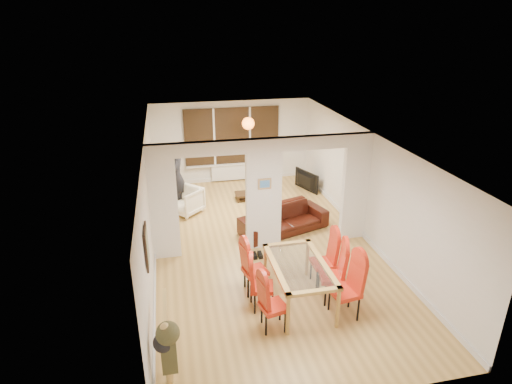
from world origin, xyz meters
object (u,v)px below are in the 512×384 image
object	(u,v)px
dining_chair_ra	(345,288)
sofa	(284,219)
person	(177,176)
bottle	(254,187)
dining_chair_rb	(332,273)
dining_chair_lc	(255,267)
armchair	(185,201)
television	(304,181)
coffee_table	(251,196)
dining_chair_rc	(323,260)
dining_chair_lb	(262,283)
dining_chair_la	(274,303)
bowl	(256,191)
dining_table	(299,283)

from	to	relation	value
dining_chair_ra	sofa	distance (m)	3.42
sofa	person	size ratio (longest dim) A/B	1.19
sofa	bottle	distance (m)	2.20
sofa	dining_chair_rb	bearing A→B (deg)	-105.82
dining_chair_lc	sofa	xyz separation A→B (m)	(1.23, 2.37, -0.21)
armchair	television	size ratio (longest dim) A/B	0.76
coffee_table	armchair	bearing A→B (deg)	-164.03
armchair	sofa	bearing A→B (deg)	12.35
dining_chair_lc	person	xyz separation A→B (m)	(-1.28, 4.36, 0.39)
dining_chair_rc	coffee_table	xyz separation A→B (m)	(-0.55, 4.52, -0.45)
dining_chair_lb	sofa	xyz separation A→B (m)	(1.21, 2.87, -0.19)
armchair	bottle	xyz separation A→B (m)	(2.05, 0.60, -0.01)
person	bottle	xyz separation A→B (m)	(2.22, 0.19, -0.57)
dining_chair_la	bowl	bearing A→B (deg)	68.09
dining_chair_rb	coffee_table	xyz separation A→B (m)	(-0.54, 5.03, -0.46)
dining_chair_rb	sofa	xyz separation A→B (m)	(-0.13, 2.90, -0.24)
dining_chair_lb	sofa	distance (m)	3.12
dining_chair_lc	bowl	world-z (taller)	dining_chair_lc
television	sofa	bearing A→B (deg)	130.50
television	dining_chair_ra	bearing A→B (deg)	147.49
dining_table	television	world-z (taller)	dining_table
dining_chair_rb	sofa	distance (m)	2.91
dining_table	person	world-z (taller)	person
armchair	bottle	size ratio (longest dim) A/B	2.73
armchair	coffee_table	size ratio (longest dim) A/B	0.88
armchair	bowl	bearing A→B (deg)	61.62
dining_chair_la	television	bearing A→B (deg)	54.61
sofa	television	distance (m)	2.81
coffee_table	bowl	distance (m)	0.21
dining_chair_ra	armchair	bearing A→B (deg)	107.64
dining_chair_rb	coffee_table	world-z (taller)	dining_chair_rb
sofa	dining_chair_lc	bearing A→B (deg)	-135.81
dining_chair_rc	person	xyz separation A→B (m)	(-2.66, 4.38, 0.38)
dining_chair_la	armchair	world-z (taller)	dining_chair_la
dining_chair_rb	armchair	xyz separation A→B (m)	(-2.47, 4.48, -0.20)
dining_chair_la	coffee_table	distance (m)	5.66
dining_chair_rb	bowl	distance (m)	5.07
dining_table	sofa	xyz separation A→B (m)	(0.51, 2.86, -0.09)
dining_chair_la	sofa	distance (m)	3.66
sofa	television	bearing A→B (deg)	43.45
dining_chair_la	dining_chair_rb	size ratio (longest dim) A/B	0.91
dining_chair_la	television	world-z (taller)	dining_chair_la
sofa	person	xyz separation A→B (m)	(-2.51, 1.99, 0.60)
dining_chair_lb	person	distance (m)	5.05
dining_chair_lc	dining_table	bearing A→B (deg)	-47.48
armchair	bottle	world-z (taller)	armchair
dining_table	bowl	xyz separation A→B (m)	(0.26, 5.01, -0.17)
dining_chair_ra	dining_chair_rb	world-z (taller)	dining_chair_ra
dining_chair_la	dining_chair_rc	xyz separation A→B (m)	(1.29, 1.08, 0.04)
dining_chair_la	dining_chair_lb	world-z (taller)	dining_chair_lb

